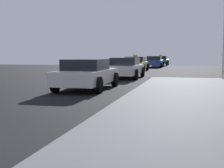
% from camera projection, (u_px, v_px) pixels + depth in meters
% --- Properties ---
extents(car_white, '(1.97, 4.45, 1.27)m').
position_uv_depth(car_white, '(87.00, 74.00, 13.66)').
color(car_white, white).
rests_on(car_white, ground_plane).
extents(car_silver, '(1.94, 4.40, 1.27)m').
position_uv_depth(car_silver, '(126.00, 68.00, 20.12)').
color(car_silver, '#B7B7BF').
rests_on(car_silver, ground_plane).
extents(car_yellow, '(2.01, 4.04, 1.43)m').
position_uv_depth(car_yellow, '(135.00, 64.00, 28.68)').
color(car_yellow, yellow).
rests_on(car_yellow, ground_plane).
extents(car_blue, '(1.96, 4.55, 1.27)m').
position_uv_depth(car_blue, '(154.00, 62.00, 37.26)').
color(car_blue, '#233899').
rests_on(car_blue, ground_plane).
extents(car_green, '(1.96, 4.58, 1.43)m').
position_uv_depth(car_green, '(161.00, 61.00, 43.45)').
color(car_green, '#196638').
rests_on(car_green, ground_plane).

